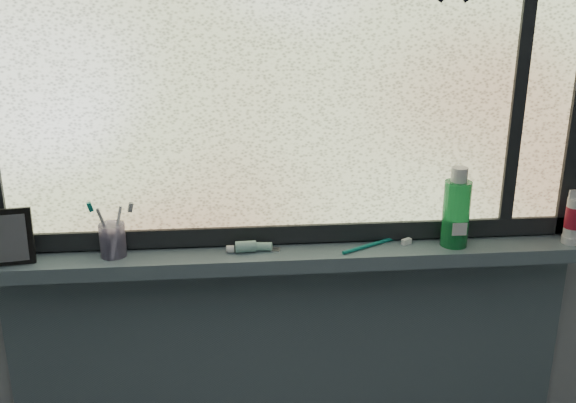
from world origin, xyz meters
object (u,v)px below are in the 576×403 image
Objects in this scene: mouthwash_bottle at (457,207)px; cream_tube at (574,215)px; vanity_mirror at (9,237)px; toothbrush_cup at (113,240)px.

mouthwash_bottle is 0.33m from cream_tube.
vanity_mirror reaches higher than toothbrush_cup.
vanity_mirror is 1.32× the size of cream_tube.
toothbrush_cup is at bearing 179.25° from mouthwash_bottle.
toothbrush_cup is 0.49× the size of mouthwash_bottle.
toothbrush_cup is 0.81× the size of cream_tube.
toothbrush_cup is at bearing -3.34° from vanity_mirror.
cream_tube is (1.24, -0.03, 0.04)m from toothbrush_cup.
vanity_mirror is at bearing 179.97° from cream_tube.
toothbrush_cup is 0.92m from mouthwash_bottle.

